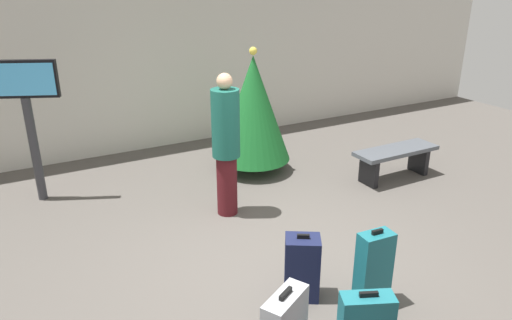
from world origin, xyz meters
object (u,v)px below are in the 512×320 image
Objects in this scene: holiday_tree at (253,109)px; traveller_0 at (226,143)px; flight_info_kiosk at (27,105)px; suitcase_5 at (302,268)px; suitcase_3 at (373,270)px; waiting_bench at (396,156)px.

holiday_tree reaches higher than traveller_0.
suitcase_5 is at bearing -60.81° from flight_info_kiosk.
flight_info_kiosk is 4.75m from suitcase_3.
suitcase_5 is at bearing -148.79° from waiting_bench.
traveller_0 is 2.03m from suitcase_5.
holiday_tree reaches higher than suitcase_3.
suitcase_3 is at bearing -38.71° from suitcase_5.
holiday_tree is 1.44× the size of waiting_bench.
flight_info_kiosk is 4.17m from suitcase_5.
flight_info_kiosk is 5.24m from waiting_bench.
traveller_0 reaches higher than suitcase_3.
flight_info_kiosk reaches higher than traveller_0.
flight_info_kiosk is at bearing 170.91° from holiday_tree.
holiday_tree is 2.28m from waiting_bench.
flight_info_kiosk reaches higher than suitcase_3.
traveller_0 is 2.31× the size of suitcase_3.
flight_info_kiosk is at bearing 119.19° from suitcase_5.
holiday_tree reaches higher than waiting_bench.
traveller_0 is at bearing 99.67° from suitcase_3.
suitcase_3 is at bearing -57.75° from flight_info_kiosk.
holiday_tree is 3.13m from flight_info_kiosk.
suitcase_3 is 1.17× the size of suitcase_5.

